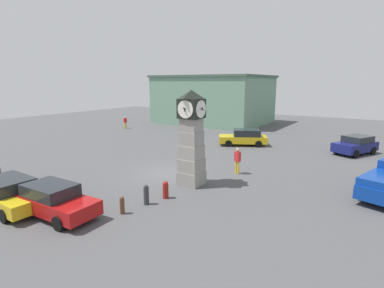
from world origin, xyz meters
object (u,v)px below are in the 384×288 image
(pedestrian_crossing_lot, at_px, (125,122))
(car_near_tower, at_px, (10,193))
(bollard_mid_row, at_px, (146,194))
(car_silver_hatch, at_px, (244,137))
(car_by_building, at_px, (54,200))
(car_far_lot, at_px, (356,145))
(clock_tower, at_px, (191,139))
(bollard_far_row, at_px, (166,190))
(pedestrian_near_bench, at_px, (237,159))
(bollard_near_tower, at_px, (122,205))

(pedestrian_crossing_lot, bearing_deg, car_near_tower, -57.43)
(bollard_mid_row, height_order, car_silver_hatch, car_silver_hatch)
(car_near_tower, height_order, car_silver_hatch, car_silver_hatch)
(car_by_building, distance_m, car_far_lot, 23.51)
(car_silver_hatch, bearing_deg, clock_tower, -81.41)
(car_far_lot, relative_size, car_silver_hatch, 0.89)
(car_by_building, bearing_deg, bollard_mid_row, 50.43)
(bollard_far_row, xyz_separation_m, pedestrian_crossing_lot, (-19.40, 16.54, 0.41))
(bollard_mid_row, relative_size, pedestrian_near_bench, 0.59)
(bollard_far_row, bearing_deg, clock_tower, 90.93)
(car_by_building, distance_m, car_silver_hatch, 19.35)
(clock_tower, relative_size, car_far_lot, 1.29)
(bollard_far_row, bearing_deg, bollard_near_tower, -101.47)
(car_silver_hatch, relative_size, pedestrian_crossing_lot, 3.14)
(bollard_mid_row, bearing_deg, car_by_building, -129.57)
(bollard_far_row, relative_size, pedestrian_near_bench, 0.54)
(bollard_far_row, relative_size, car_by_building, 0.22)
(pedestrian_crossing_lot, bearing_deg, bollard_far_row, -40.46)
(bollard_mid_row, xyz_separation_m, car_by_building, (-2.67, -3.23, 0.23))
(bollard_mid_row, height_order, car_by_building, car_by_building)
(pedestrian_crossing_lot, bearing_deg, pedestrian_near_bench, -26.86)
(bollard_mid_row, distance_m, bollard_far_row, 1.22)
(car_by_building, height_order, car_far_lot, car_far_lot)
(clock_tower, bearing_deg, bollard_mid_row, -94.02)
(car_silver_hatch, height_order, pedestrian_near_bench, pedestrian_near_bench)
(bollard_mid_row, xyz_separation_m, car_near_tower, (-5.31, -3.85, 0.22))
(pedestrian_crossing_lot, bearing_deg, clock_tower, -35.78)
(bollard_mid_row, xyz_separation_m, car_far_lot, (7.84, 17.80, 0.27))
(bollard_mid_row, distance_m, car_far_lot, 19.45)
(bollard_near_tower, height_order, car_far_lot, car_far_lot)
(pedestrian_near_bench, bearing_deg, bollard_near_tower, -102.55)
(bollard_mid_row, bearing_deg, car_far_lot, 66.23)
(pedestrian_near_bench, bearing_deg, car_silver_hatch, 110.31)
(bollard_near_tower, bearing_deg, car_by_building, -143.68)
(car_far_lot, xyz_separation_m, pedestrian_near_bench, (-6.14, -10.61, 0.21))
(car_far_lot, bearing_deg, car_near_tower, -121.27)
(bollard_far_row, bearing_deg, car_far_lot, 65.62)
(car_near_tower, bearing_deg, pedestrian_crossing_lot, 122.57)
(bollard_far_row, bearing_deg, car_near_tower, -138.16)
(bollard_far_row, bearing_deg, car_by_building, -124.03)
(car_near_tower, bearing_deg, car_by_building, 13.29)
(bollard_far_row, bearing_deg, bollard_mid_row, -104.62)
(car_by_building, xyz_separation_m, car_silver_hatch, (1.07, 19.32, 0.03))
(bollard_mid_row, distance_m, pedestrian_near_bench, 7.41)
(bollard_mid_row, height_order, car_near_tower, car_near_tower)
(clock_tower, distance_m, pedestrian_crossing_lot, 23.93)
(clock_tower, bearing_deg, pedestrian_crossing_lot, 144.22)
(bollard_far_row, height_order, car_by_building, car_by_building)
(car_near_tower, xyz_separation_m, car_far_lot, (13.15, 21.65, 0.05))
(car_by_building, distance_m, pedestrian_near_bench, 11.30)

